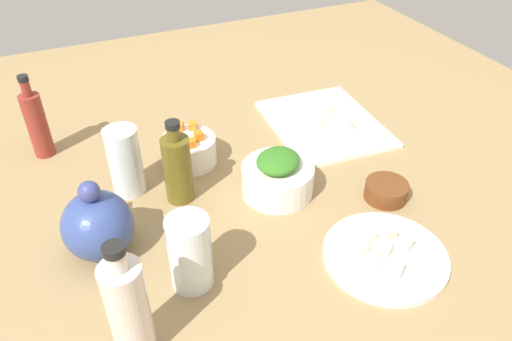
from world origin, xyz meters
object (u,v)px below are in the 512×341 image
Objects in this scene: bowl_carrots at (189,150)px; drinking_glass_0 at (125,161)px; bowl_greens at (278,180)px; bowl_small_side at (386,191)px; bottle_2 at (37,123)px; plate_tofu at (385,256)px; teapot at (97,224)px; cutting_board at (324,123)px; drinking_glass_1 at (190,253)px; bottle_0 at (128,309)px; bottle_1 at (178,168)px.

bowl_carrots is 0.82× the size of drinking_glass_0.
bowl_small_side is (-10.64, -19.52, -1.41)cm from bowl_greens.
bottle_2 is at bearing 54.34° from bowl_small_side.
plate_tofu is 1.42× the size of teapot.
cutting_board is 35.91cm from bowl_carrots.
drinking_glass_1 is at bearing -171.31° from drinking_glass_0.
drinking_glass_0 is (37.90, -7.14, -1.82)cm from bottle_0.
cutting_board is 1.43× the size of plate_tofu.
plate_tofu is 2.53× the size of bowl_small_side.
drinking_glass_0 reaches higher than plate_tofu.
bowl_greens is (24.72, 9.40, 2.61)cm from plate_tofu.
bottle_1 is (31.28, -16.14, -1.58)cm from bottle_0.
bottle_1 is at bearing -63.07° from teapot.
bottle_1 is at bearing 71.47° from bowl_greens.
bottle_2 reaches higher than cutting_board.
bowl_small_side is 77.25cm from bottle_2.
bottle_2 is 1.44× the size of drinking_glass_1.
bowl_small_side is 0.44× the size of bottle_2.
drinking_glass_1 is at bearing -52.11° from bottle_0.
bottle_1 is 36.86cm from bottle_2.
cutting_board is 30.05cm from bowl_small_side.
bottle_2 reaches higher than bowl_small_side.
bowl_carrots is 48.15cm from bottle_0.
drinking_glass_1 is at bearing -137.12° from teapot.
bottle_0 reaches higher than plate_tofu.
cutting_board is at bearing -87.41° from bowl_carrots.
bottle_2 reaches higher than bowl_carrots.
plate_tofu is 1.83× the size of bowl_carrots.
bottle_0 is at bearing 152.98° from bowl_carrots.
bottle_1 is (8.72, -17.17, 1.32)cm from teapot.
bowl_small_side is 53.30cm from drinking_glass_0.
drinking_glass_0 reaches higher than bowl_small_side.
drinking_glass_1 is (8.78, 32.93, 6.26)cm from plate_tofu.
bottle_1 is 22.76cm from drinking_glass_1.
drinking_glass_0 is (-21.26, -15.10, -0.79)cm from bottle_2.
bottle_2 reaches higher than drinking_glass_0.
bottle_2 reaches higher than drinking_glass_1.
bowl_carrots is 34.36cm from bottle_2.
bottle_0 is at bearing -172.34° from bottle_2.
cutting_board is at bearing -69.72° from teapot.
plate_tofu is 53.49cm from drinking_glass_0.
drinking_glass_0 reaches higher than bowl_greens.
bottle_0 is at bearing 127.89° from drinking_glass_1.
plate_tofu is at bearing -135.26° from drinking_glass_0.
cutting_board is 1.48× the size of bottle_0.
bottle_0 is at bearing 104.66° from bowl_small_side.
bowl_carrots is 35.25cm from drinking_glass_1.
drinking_glass_1 is (-15.93, 23.53, 3.65)cm from bowl_greens.
plate_tofu is 34.65cm from drinking_glass_1.
drinking_glass_0 is (15.35, -8.18, 1.08)cm from teapot.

